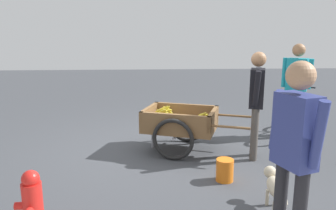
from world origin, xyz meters
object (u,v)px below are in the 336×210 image
at_px(fruit_cart, 180,124).
at_px(dog, 276,186).
at_px(plastic_bucket, 225,170).
at_px(bicycle, 295,115).
at_px(cyclist_person, 296,81).
at_px(fire_hydrant, 33,205).
at_px(vendor_person, 257,96).
at_px(bystander_person, 295,145).

relative_size(fruit_cart, dog, 2.69).
relative_size(fruit_cart, plastic_bucket, 6.28).
distance_m(bicycle, dog, 3.03).
relative_size(cyclist_person, fire_hydrant, 2.50).
xyz_separation_m(fire_hydrant, plastic_bucket, (-2.03, -1.11, -0.19)).
height_order(fruit_cart, dog, fruit_cart).
height_order(vendor_person, plastic_bucket, vendor_person).
bearing_deg(dog, vendor_person, -99.22).
bearing_deg(fruit_cart, vendor_person, 160.30).
bearing_deg(vendor_person, bicycle, -134.49).
height_order(dog, bystander_person, bystander_person).
relative_size(plastic_bucket, bystander_person, 0.17).
relative_size(bicycle, plastic_bucket, 4.73).
distance_m(dog, fire_hydrant, 2.43).
xyz_separation_m(vendor_person, bicycle, (-1.15, -1.17, -0.60)).
xyz_separation_m(fruit_cart, bicycle, (-2.24, -0.79, -0.08)).
xyz_separation_m(dog, bystander_person, (0.19, 0.77, 0.73)).
distance_m(bicycle, bystander_person, 3.86).
height_order(fire_hydrant, bystander_person, bystander_person).
height_order(fruit_cart, fire_hydrant, fruit_cart).
distance_m(vendor_person, fire_hydrant, 3.31).
xyz_separation_m(vendor_person, plastic_bucket, (0.62, 0.77, -0.81)).
bearing_deg(bicycle, fire_hydrant, 38.78).
distance_m(fruit_cart, plastic_bucket, 1.28).
distance_m(bicycle, cyclist_person, 0.68).
relative_size(cyclist_person, plastic_bucket, 5.82).
relative_size(fruit_cart, bystander_person, 1.09).
distance_m(dog, plastic_bucket, 0.84).
bearing_deg(bicycle, dog, 62.48).
xyz_separation_m(vendor_person, bystander_person, (0.44, 2.28, 0.05)).
bearing_deg(fire_hydrant, bicycle, -141.22).
height_order(cyclist_person, bystander_person, cyclist_person).
bearing_deg(dog, fruit_cart, -66.17).
bearing_deg(plastic_bucket, cyclist_person, -132.65).
xyz_separation_m(fruit_cart, vendor_person, (-1.08, 0.39, 0.52)).
relative_size(fruit_cart, vendor_person, 1.13).
bearing_deg(cyclist_person, fire_hydrant, 38.32).
bearing_deg(bystander_person, dog, -104.12).
xyz_separation_m(cyclist_person, fire_hydrant, (3.71, 2.93, -0.68)).
bearing_deg(fruit_cart, bicycle, -160.63).
bearing_deg(dog, fire_hydrant, 8.75).
bearing_deg(vendor_person, dog, 80.78).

